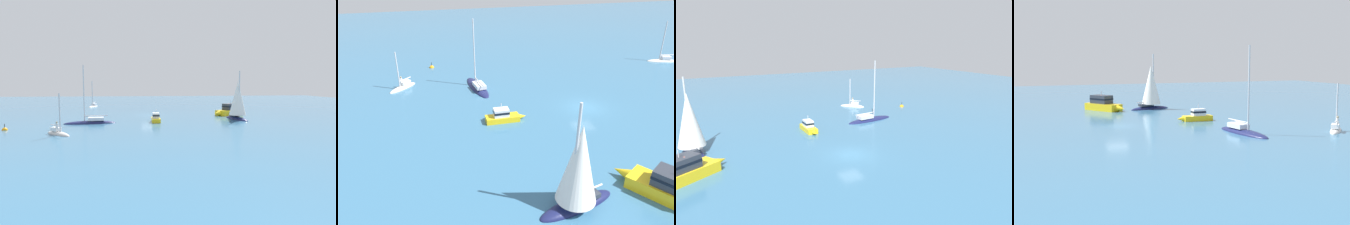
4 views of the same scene
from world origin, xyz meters
TOP-DOWN VIEW (x-y plane):
  - ground_plane at (0.00, 0.00)m, footprint 160.00×160.00m
  - ketch at (-11.97, -20.97)m, footprint 3.99×3.97m
  - sailboat at (-13.32, 21.34)m, footprint 2.62×5.17m
  - ketch_1 at (-9.45, -11.19)m, footprint 8.10×2.82m
  - launch at (0.86, -10.24)m, footprint 1.41×4.53m
  - ketch_2 at (15.12, -8.63)m, footprint 3.47×6.58m
  - launch_1 at (15.90, -1.56)m, footprint 6.99×5.20m
  - channel_buoy at (-19.96, -16.68)m, footprint 0.75×0.75m

SIDE VIEW (x-z plane):
  - ground_plane at x=0.00m, z-range 0.00..0.00m
  - channel_buoy at x=-19.96m, z-range -0.61..0.62m
  - ketch_1 at x=-9.45m, z-range -4.60..4.92m
  - ketch at x=-11.97m, z-range -2.60..2.94m
  - sailboat at x=-13.32m, z-range -3.29..3.73m
  - launch at x=0.86m, z-range -0.47..1.65m
  - launch_1 at x=15.90m, z-range -0.54..2.38m
  - ketch_2 at x=15.12m, z-range -1.33..7.50m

